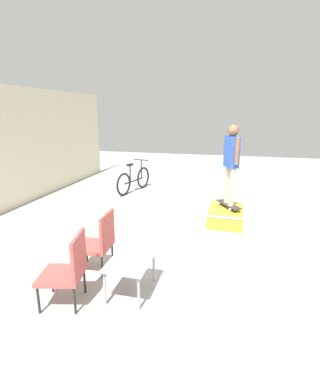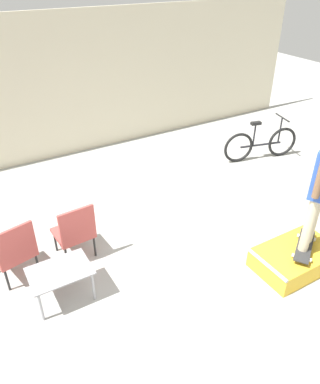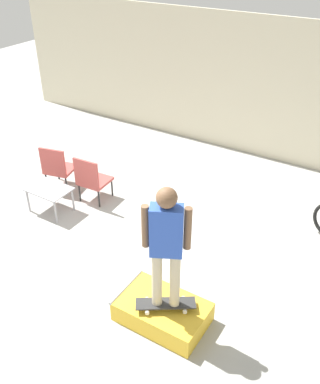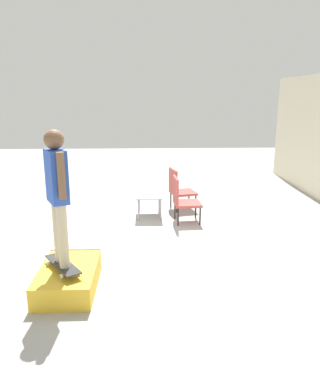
{
  "view_description": "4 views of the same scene",
  "coord_description": "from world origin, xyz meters",
  "px_view_note": "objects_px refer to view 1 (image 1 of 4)",
  "views": [
    {
      "loc": [
        -5.05,
        -0.59,
        2.37
      ],
      "look_at": [
        0.09,
        0.75,
        0.94
      ],
      "focal_mm": 28.0,
      "sensor_mm": 36.0,
      "label": 1
    },
    {
      "loc": [
        -2.35,
        -2.93,
        3.8
      ],
      "look_at": [
        -0.02,
        1.04,
        0.92
      ],
      "focal_mm": 35.0,
      "sensor_mm": 36.0,
      "label": 2
    },
    {
      "loc": [
        3.42,
        -3.77,
        4.5
      ],
      "look_at": [
        0.4,
        1.09,
        0.89
      ],
      "focal_mm": 40.0,
      "sensor_mm": 36.0,
      "label": 3
    },
    {
      "loc": [
        5.94,
        0.62,
        2.51
      ],
      "look_at": [
        0.07,
        0.85,
        0.98
      ],
      "focal_mm": 35.0,
      "sensor_mm": 36.0,
      "label": 4
    }
  ],
  "objects_px": {
    "skateboard_on_ramp": "(229,204)",
    "patio_chair_right": "(99,240)",
    "person_skater": "(231,158)",
    "skate_ramp_box": "(226,215)",
    "patio_chair_left": "(69,268)",
    "coffee_table": "(131,265)",
    "bicycle": "(134,180)"
  },
  "relations": [
    {
      "from": "skate_ramp_box",
      "to": "patio_chair_left",
      "type": "distance_m",
      "value": 3.92
    },
    {
      "from": "skateboard_on_ramp",
      "to": "person_skater",
      "type": "bearing_deg",
      "value": 56.15
    },
    {
      "from": "skate_ramp_box",
      "to": "coffee_table",
      "type": "height_order",
      "value": "coffee_table"
    },
    {
      "from": "skate_ramp_box",
      "to": "patio_chair_right",
      "type": "distance_m",
      "value": 3.19
    },
    {
      "from": "skateboard_on_ramp",
      "to": "person_skater",
      "type": "distance_m",
      "value": 1.03
    },
    {
      "from": "person_skater",
      "to": "patio_chair_left",
      "type": "height_order",
      "value": "person_skater"
    },
    {
      "from": "coffee_table",
      "to": "bicycle",
      "type": "bearing_deg",
      "value": 18.98
    },
    {
      "from": "patio_chair_right",
      "to": "patio_chair_left",
      "type": "bearing_deg",
      "value": -4.02
    },
    {
      "from": "skate_ramp_box",
      "to": "skateboard_on_ramp",
      "type": "distance_m",
      "value": 0.25
    },
    {
      "from": "skateboard_on_ramp",
      "to": "patio_chair_right",
      "type": "distance_m",
      "value": 3.26
    },
    {
      "from": "bicycle",
      "to": "patio_chair_left",
      "type": "bearing_deg",
      "value": -154.77
    },
    {
      "from": "patio_chair_left",
      "to": "patio_chair_right",
      "type": "xyz_separation_m",
      "value": [
        0.85,
        -0.0,
        0.0
      ]
    },
    {
      "from": "person_skater",
      "to": "bicycle",
      "type": "height_order",
      "value": "person_skater"
    },
    {
      "from": "coffee_table",
      "to": "bicycle",
      "type": "distance_m",
      "value": 5.34
    },
    {
      "from": "skateboard_on_ramp",
      "to": "patio_chair_right",
      "type": "bearing_deg",
      "value": 112.26
    },
    {
      "from": "skateboard_on_ramp",
      "to": "patio_chair_right",
      "type": "xyz_separation_m",
      "value": [
        -2.7,
        1.82,
        0.11
      ]
    },
    {
      "from": "skateboard_on_ramp",
      "to": "patio_chair_left",
      "type": "height_order",
      "value": "patio_chair_left"
    },
    {
      "from": "patio_chair_left",
      "to": "patio_chair_right",
      "type": "height_order",
      "value": "same"
    },
    {
      "from": "person_skater",
      "to": "bicycle",
      "type": "xyz_separation_m",
      "value": [
        1.9,
        2.89,
        -1.05
      ]
    },
    {
      "from": "coffee_table",
      "to": "bicycle",
      "type": "xyz_separation_m",
      "value": [
        5.05,
        1.74,
        -0.05
      ]
    },
    {
      "from": "skate_ramp_box",
      "to": "patio_chair_left",
      "type": "relative_size",
      "value": 1.28
    },
    {
      "from": "skate_ramp_box",
      "to": "bicycle",
      "type": "distance_m",
      "value": 3.47
    },
    {
      "from": "skateboard_on_ramp",
      "to": "bicycle",
      "type": "distance_m",
      "value": 3.46
    },
    {
      "from": "skate_ramp_box",
      "to": "bicycle",
      "type": "bearing_deg",
      "value": 55.15
    },
    {
      "from": "bicycle",
      "to": "skateboard_on_ramp",
      "type": "bearing_deg",
      "value": -109.23
    },
    {
      "from": "person_skater",
      "to": "bicycle",
      "type": "distance_m",
      "value": 3.62
    },
    {
      "from": "skate_ramp_box",
      "to": "coffee_table",
      "type": "bearing_deg",
      "value": 160.12
    },
    {
      "from": "skateboard_on_ramp",
      "to": "person_skater",
      "type": "height_order",
      "value": "person_skater"
    },
    {
      "from": "coffee_table",
      "to": "patio_chair_right",
      "type": "distance_m",
      "value": 0.8
    },
    {
      "from": "skate_ramp_box",
      "to": "skateboard_on_ramp",
      "type": "relative_size",
      "value": 1.59
    },
    {
      "from": "patio_chair_left",
      "to": "bicycle",
      "type": "distance_m",
      "value": 5.56
    },
    {
      "from": "skateboard_on_ramp",
      "to": "patio_chair_left",
      "type": "xyz_separation_m",
      "value": [
        -3.55,
        1.82,
        0.11
      ]
    }
  ]
}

